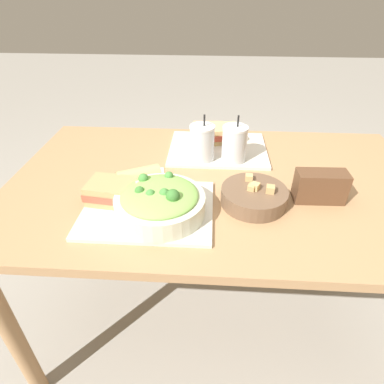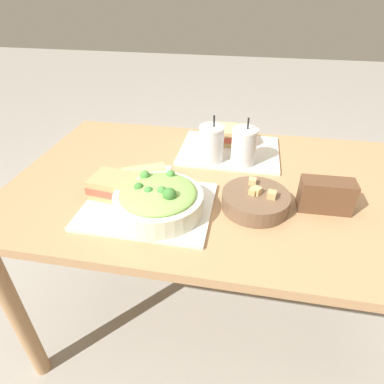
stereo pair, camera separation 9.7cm
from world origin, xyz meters
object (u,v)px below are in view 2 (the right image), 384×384
Objects in this scene: drink_cup_dark at (211,145)px; chip_bag at (326,195)px; salad_bowl at (158,199)px; soup_bowl at (255,200)px; sandwich_near at (116,186)px; napkin_folded at (154,172)px; drink_cup_red at (244,147)px; sandwich_far at (235,135)px; baguette_near at (145,174)px; baguette_far at (223,130)px.

drink_cup_dark is 0.44m from chip_bag.
salad_bowl is 0.36m from drink_cup_dark.
sandwich_near is (-0.44, -0.03, 0.02)m from soup_bowl.
soup_bowl is 0.40m from napkin_folded.
chip_bag is at bearing -41.32° from drink_cup_red.
napkin_folded is at bearing -150.58° from drink_cup_dark.
soup_bowl is 1.26× the size of sandwich_near.
soup_bowl reaches higher than napkin_folded.
sandwich_near is 0.57m from sandwich_far.
sandwich_far is at bearing 103.50° from drink_cup_red.
drink_cup_red is (-0.05, 0.26, 0.05)m from soup_bowl.
chip_bag is at bearing -11.74° from napkin_folded.
drink_cup_red is at bearing 56.43° from salad_bowl.
baguette_near is 0.87× the size of drink_cup_dark.
baguette_far is 0.74× the size of drink_cup_dark.
napkin_folded is (-0.57, 0.12, -0.05)m from chip_bag.
chip_bag reaches higher than sandwich_near.
drink_cup_dark reaches higher than sandwich_far.
baguette_near is at bearing -142.02° from sandwich_far.
soup_bowl is at bearing 16.70° from salad_bowl.
salad_bowl is 1.62× the size of sandwich_near.
baguette_far is (-0.15, 0.48, 0.02)m from soup_bowl.
salad_bowl is 1.59× the size of sandwich_far.
sandwich_near is 0.39m from drink_cup_dark.
chip_bag is (0.38, -0.23, -0.03)m from drink_cup_dark.
salad_bowl is 0.17m from sandwich_near.
drink_cup_red is 0.34m from napkin_folded.
sandwich_near is at bearing -142.29° from sandwich_far.
sandwich_near is (-0.16, 0.06, -0.01)m from salad_bowl.
baguette_far is at bearing 76.98° from salad_bowl.
chip_bag is (0.65, 0.06, 0.01)m from sandwich_near.
baguette_near is at bearing 58.70° from sandwich_near.
napkin_folded is at bearing 109.75° from salad_bowl.
sandwich_far is 0.19m from drink_cup_dark.
sandwich_far is (0.19, 0.52, -0.01)m from salad_bowl.
salad_bowl reaches higher than napkin_folded.
baguette_far is 1.01× the size of napkin_folded.
sandwich_far is 0.50m from chip_bag.
napkin_folded is (-0.31, -0.11, -0.07)m from drink_cup_red.
drink_cup_red is (0.04, -0.17, 0.03)m from sandwich_far.
sandwich_far is (0.35, 0.46, -0.00)m from sandwich_near.
soup_bowl is 1.56× the size of baguette_far.
napkin_folded is (-0.27, -0.28, -0.04)m from sandwich_far.
sandwich_near is at bearing -132.78° from drink_cup_dark.
drink_cup_dark is at bearing 72.47° from salad_bowl.
salad_bowl reaches higher than sandwich_near.
salad_bowl is at bearing -70.25° from napkin_folded.
baguette_far is 0.84× the size of chip_bag.
drink_cup_dark is (0.20, 0.20, 0.03)m from baguette_near.
baguette_near reaches higher than sandwich_far.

